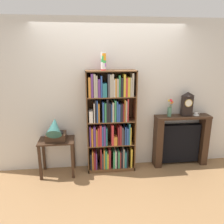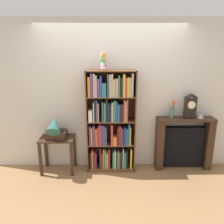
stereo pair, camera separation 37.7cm
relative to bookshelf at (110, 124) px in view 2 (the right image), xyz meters
name	(u,v)px [view 2 (the right image)]	position (x,y,z in m)	size (l,w,h in m)	color
ground_plane	(111,171)	(0.01, -0.08, -0.87)	(7.79, 6.40, 0.02)	#997047
wall_back	(121,96)	(0.19, 0.19, 0.44)	(4.79, 0.08, 2.60)	silver
bookshelf	(110,124)	(0.00, 0.00, 0.00)	(0.83, 0.29, 1.77)	brown
cup_stack	(103,61)	(-0.11, -0.01, 1.05)	(0.08, 0.09, 0.28)	red
side_table_left	(58,146)	(-0.92, -0.05, -0.40)	(0.59, 0.40, 0.63)	#382316
gramophone	(55,128)	(-0.92, -0.12, -0.04)	(0.32, 0.45, 0.47)	#382316
fireplace_mantel	(183,143)	(1.31, 0.04, -0.39)	(0.99, 0.25, 0.95)	#382316
mantel_clock	(190,106)	(1.36, 0.02, 0.31)	(0.18, 0.12, 0.43)	black
flower_vase	(172,110)	(1.05, 0.03, 0.23)	(0.11, 0.13, 0.31)	#4C7A60
teacup_with_saucer	(200,117)	(1.55, 0.02, 0.11)	(0.12, 0.11, 0.05)	white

